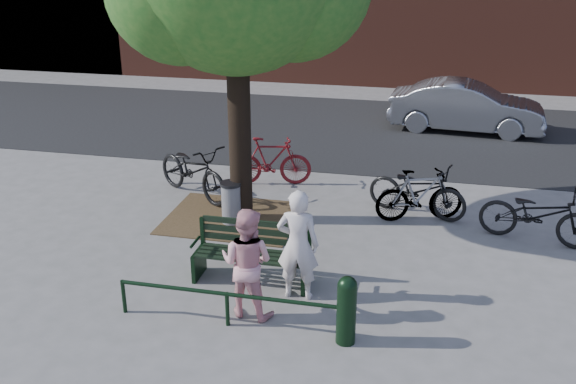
% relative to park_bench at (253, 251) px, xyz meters
% --- Properties ---
extents(ground, '(90.00, 90.00, 0.00)m').
position_rel_park_bench_xyz_m(ground, '(0.00, -0.08, -0.48)').
color(ground, gray).
rests_on(ground, ground).
extents(dirt_pit, '(2.40, 2.00, 0.02)m').
position_rel_park_bench_xyz_m(dirt_pit, '(-1.00, 2.12, -0.47)').
color(dirt_pit, brown).
rests_on(dirt_pit, ground).
extents(road, '(40.00, 7.00, 0.01)m').
position_rel_park_bench_xyz_m(road, '(0.00, 8.42, -0.47)').
color(road, black).
rests_on(road, ground).
extents(park_bench, '(1.74, 0.54, 0.97)m').
position_rel_park_bench_xyz_m(park_bench, '(0.00, 0.00, 0.00)').
color(park_bench, black).
rests_on(park_bench, ground).
extents(guard_railing, '(3.06, 0.06, 0.51)m').
position_rel_park_bench_xyz_m(guard_railing, '(0.00, -1.28, -0.08)').
color(guard_railing, black).
rests_on(guard_railing, ground).
extents(person_left, '(0.61, 0.41, 1.66)m').
position_rel_park_bench_xyz_m(person_left, '(0.76, -0.33, 0.35)').
color(person_left, silver).
rests_on(person_left, ground).
extents(person_right, '(0.85, 0.71, 1.57)m').
position_rel_park_bench_xyz_m(person_right, '(0.18, -0.92, 0.31)').
color(person_right, pink).
rests_on(person_right, ground).
extents(bollard, '(0.26, 0.26, 0.95)m').
position_rel_park_bench_xyz_m(bollard, '(1.60, -1.31, 0.03)').
color(bollard, black).
rests_on(bollard, ground).
extents(litter_bin, '(0.39, 0.39, 0.79)m').
position_rel_park_bench_xyz_m(litter_bin, '(-0.94, 1.92, -0.08)').
color(litter_bin, gray).
rests_on(litter_bin, ground).
extents(bicycle_a, '(2.18, 1.80, 1.12)m').
position_rel_park_bench_xyz_m(bicycle_a, '(-2.07, 3.02, 0.08)').
color(bicycle_a, black).
rests_on(bicycle_a, ground).
extents(bicycle_b, '(1.77, 0.81, 1.03)m').
position_rel_park_bench_xyz_m(bicycle_b, '(-0.72, 4.01, 0.03)').
color(bicycle_b, '#620E12').
rests_on(bicycle_b, ground).
extents(bicycle_c, '(2.01, 1.23, 1.00)m').
position_rel_park_bench_xyz_m(bicycle_c, '(2.33, 3.06, 0.02)').
color(bicycle_c, black).
rests_on(bicycle_c, ground).
extents(bicycle_d, '(1.71, 0.99, 0.99)m').
position_rel_park_bench_xyz_m(bicycle_d, '(2.39, 2.80, 0.02)').
color(bicycle_d, gray).
rests_on(bicycle_d, ground).
extents(bicycle_e, '(2.02, 1.07, 1.01)m').
position_rel_park_bench_xyz_m(bicycle_e, '(4.37, 2.33, 0.03)').
color(bicycle_e, black).
rests_on(bicycle_e, ground).
extents(parked_car, '(4.12, 1.73, 1.32)m').
position_rel_park_bench_xyz_m(parked_car, '(3.40, 9.04, 0.18)').
color(parked_car, gray).
rests_on(parked_car, ground).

